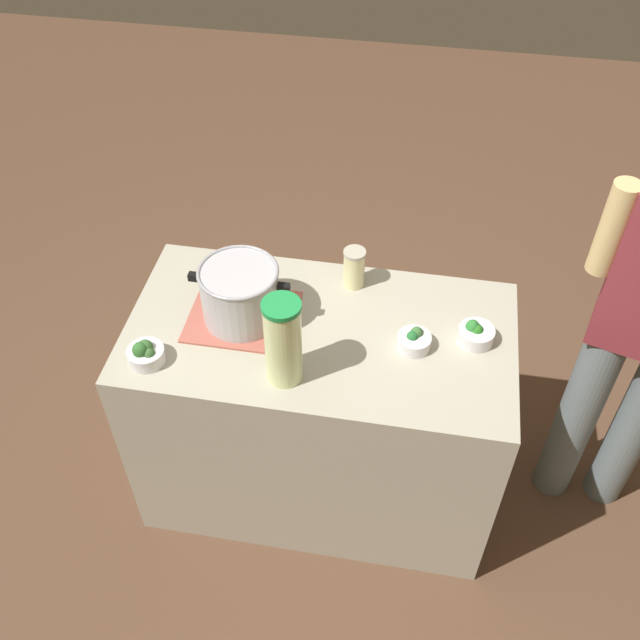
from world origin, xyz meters
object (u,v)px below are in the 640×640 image
mason_jar (354,268)px  broccoli_bowl_center (475,334)px  lemonade_pitcher (283,341)px  broccoli_bowl_back (146,354)px  cooking_pot (240,293)px  broccoli_bowl_front (414,340)px

mason_jar → broccoli_bowl_center: mason_jar is taller
lemonade_pitcher → broccoli_bowl_center: 0.63m
lemonade_pitcher → broccoli_bowl_back: 0.45m
lemonade_pitcher → mason_jar: size_ratio=2.10×
cooking_pot → broccoli_bowl_front: (0.56, -0.03, -0.08)m
mason_jar → broccoli_bowl_front: size_ratio=1.34×
broccoli_bowl_front → broccoli_bowl_center: 0.20m
broccoli_bowl_front → broccoli_bowl_back: bearing=-165.9°
broccoli_bowl_front → broccoli_bowl_back: (-0.81, -0.20, 0.01)m
mason_jar → broccoli_bowl_front: mason_jar is taller
broccoli_bowl_center → broccoli_bowl_back: size_ratio=1.00×
lemonade_pitcher → mason_jar: 0.47m
lemonade_pitcher → broccoli_bowl_front: lemonade_pitcher is taller
cooking_pot → lemonade_pitcher: size_ratio=1.07×
cooking_pot → mason_jar: cooking_pot is taller
mason_jar → broccoli_bowl_center: bearing=-25.3°
lemonade_pitcher → broccoli_bowl_front: 0.44m
mason_jar → broccoli_bowl_back: mason_jar is taller
cooking_pot → broccoli_bowl_center: cooking_pot is taller
cooking_pot → broccoli_bowl_front: cooking_pot is taller
lemonade_pitcher → cooking_pot: bearing=130.5°
broccoli_bowl_front → broccoli_bowl_back: 0.83m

